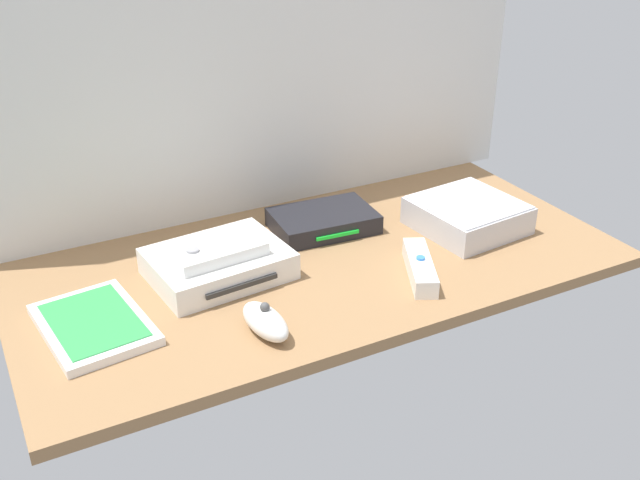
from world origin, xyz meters
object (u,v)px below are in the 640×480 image
Objects in this scene: game_case at (94,324)px; remote_classic_pad at (217,250)px; remote_nunchuk at (265,321)px; game_console at (218,264)px; network_router at (323,221)px; mini_computer at (467,215)px; remote_wand at (420,267)px.

game_case is 21.62cm from remote_classic_pad.
remote_nunchuk reaches higher than game_case.
game_case is (-21.17, -5.88, -1.44)cm from game_console.
network_router is at bearing 11.54° from game_console.
mini_computer is at bearing -11.22° from game_console.
network_router is at bearing 131.03° from remote_wand.
game_console is 1.49× the size of remote_classic_pad.
remote_classic_pad is (-46.32, 3.47, 2.77)cm from mini_computer.
remote_wand is at bearing -29.85° from remote_classic_pad.
remote_classic_pad reaches higher than remote_wand.
remote_wand is at bearing -0.73° from remote_nunchuk.
remote_wand is (5.94, -21.77, -0.19)cm from network_router.
network_router is 22.57cm from remote_wand.
remote_classic_pad is (-29.11, 13.62, 3.90)cm from remote_wand.
remote_wand is (49.73, -9.08, 0.75)cm from game_case.
game_console is 3.52cm from remote_classic_pad.
remote_wand is (-17.21, -10.15, -1.13)cm from mini_computer.
game_console is at bearing 174.00° from mini_computer.
network_router is at bearing 153.35° from mini_computer.
game_console is at bearing -158.94° from network_router.
game_case is at bearing -164.59° from remote_wand.
remote_classic_pad reaches higher than remote_nunchuk.
game_console is 32.25cm from remote_wand.
remote_classic_pad is (20.62, 4.54, 4.65)cm from game_case.
mini_computer reaches higher than network_router.
mini_computer is 0.98× the size of network_router.
mini_computer reaches higher than remote_wand.
remote_classic_pad reaches higher than network_router.
mini_computer is 1.24× the size of remote_classic_pad.
remote_wand is 0.99× the size of remote_classic_pad.
mini_computer is 1.77× the size of remote_nunchuk.
mini_computer reaches higher than game_console.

